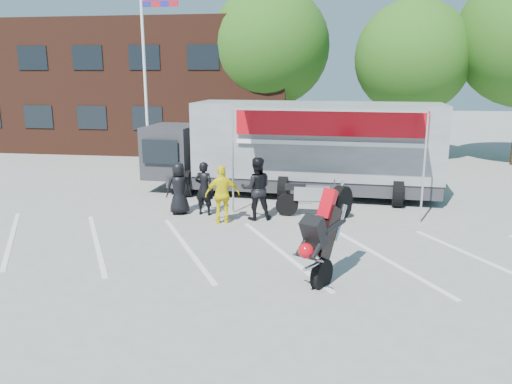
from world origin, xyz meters
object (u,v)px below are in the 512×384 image
(flagpole, at_px, (150,53))
(spectator_leather_c, at_px, (256,189))
(stunt_bike_rider, at_px, (336,276))
(transporter_truck, at_px, (301,195))
(spectator_leather_b, at_px, (204,188))
(tree_mid, at_px, (412,58))
(tree_left, at_px, (270,47))
(parked_motorcycle, at_px, (313,217))
(spectator_leather_a, at_px, (179,188))
(spectator_hivis, at_px, (222,195))

(flagpole, relative_size, spectator_leather_c, 4.27)
(spectator_leather_c, bearing_deg, stunt_bike_rider, 106.01)
(stunt_bike_rider, bearing_deg, transporter_truck, 127.85)
(flagpole, relative_size, transporter_truck, 0.78)
(transporter_truck, relative_size, spectator_leather_b, 6.21)
(flagpole, distance_m, spectator_leather_b, 8.28)
(tree_mid, relative_size, stunt_bike_rider, 3.47)
(tree_left, bearing_deg, parked_motorcycle, -76.46)
(spectator_leather_a, xyz_separation_m, spectator_leather_b, (0.79, 0.03, 0.02))
(spectator_leather_a, distance_m, spectator_leather_b, 0.79)
(tree_left, xyz_separation_m, spectator_hivis, (0.26, -12.82, -4.72))
(transporter_truck, relative_size, spectator_leather_a, 6.34)
(spectator_leather_b, bearing_deg, stunt_bike_rider, 143.64)
(parked_motorcycle, xyz_separation_m, spectator_leather_b, (-3.32, -0.28, 0.83))
(tree_left, height_order, spectator_leather_b, tree_left)
(spectator_leather_c, bearing_deg, tree_left, -99.14)
(tree_left, height_order, spectator_leather_a, tree_left)
(flagpole, bearing_deg, spectator_hivis, -56.57)
(flagpole, xyz_separation_m, spectator_leather_a, (2.97, -6.07, -4.24))
(stunt_bike_rider, distance_m, spectator_leather_a, 6.42)
(tree_mid, relative_size, spectator_leather_c, 4.10)
(parked_motorcycle, distance_m, spectator_leather_a, 4.20)
(tree_mid, height_order, stunt_bike_rider, tree_mid)
(transporter_truck, xyz_separation_m, spectator_hivis, (-2.03, -3.78, 0.85))
(tree_mid, bearing_deg, spectator_leather_a, -126.76)
(tree_left, bearing_deg, spectator_leather_a, -96.01)
(tree_left, height_order, tree_mid, tree_left)
(spectator_leather_a, bearing_deg, spectator_hivis, 129.74)
(parked_motorcycle, xyz_separation_m, stunt_bike_rider, (0.68, -4.50, 0.00))
(flagpole, height_order, spectator_leather_a, flagpole)
(tree_mid, bearing_deg, flagpole, -156.03)
(parked_motorcycle, relative_size, spectator_leather_b, 1.41)
(tree_left, relative_size, spectator_leather_c, 4.61)
(flagpole, distance_m, spectator_hivis, 9.19)
(tree_left, distance_m, spectator_leather_b, 12.95)
(flagpole, xyz_separation_m, transporter_truck, (6.53, -3.04, -5.05))
(tree_left, xyz_separation_m, tree_mid, (7.00, -1.00, -0.62))
(stunt_bike_rider, relative_size, spectator_leather_a, 1.37)
(transporter_truck, height_order, spectator_leather_a, transporter_truck)
(spectator_hivis, bearing_deg, stunt_bike_rider, 115.47)
(parked_motorcycle, height_order, spectator_hivis, spectator_hivis)
(stunt_bike_rider, height_order, spectator_leather_a, spectator_leather_a)
(tree_mid, height_order, spectator_leather_c, tree_mid)
(parked_motorcycle, distance_m, spectator_hivis, 2.91)
(spectator_leather_a, xyz_separation_m, spectator_hivis, (1.53, -0.75, 0.04))
(spectator_leather_c, bearing_deg, spectator_leather_a, -19.58)
(parked_motorcycle, xyz_separation_m, spectator_leather_c, (-1.67, -0.52, 0.94))
(spectator_leather_a, relative_size, spectator_leather_b, 0.98)
(tree_left, distance_m, spectator_leather_a, 13.04)
(spectator_leather_b, bearing_deg, parked_motorcycle, -165.06)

